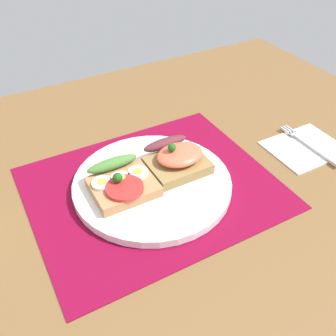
% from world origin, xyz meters
% --- Properties ---
extents(ground_plane, '(1.20, 0.90, 0.03)m').
position_xyz_m(ground_plane, '(0.00, 0.00, -0.02)').
color(ground_plane, brown).
extents(placemat, '(0.40, 0.33, 0.00)m').
position_xyz_m(placemat, '(0.00, 0.00, 0.00)').
color(placemat, maroon).
rests_on(placemat, ground_plane).
extents(plate, '(0.26, 0.26, 0.01)m').
position_xyz_m(plate, '(0.00, 0.00, 0.01)').
color(plate, white).
rests_on(plate, placemat).
extents(sandwich_egg_tomato, '(0.10, 0.10, 0.04)m').
position_xyz_m(sandwich_egg_tomato, '(-0.05, 0.00, 0.03)').
color(sandwich_egg_tomato, '#B47A4D').
rests_on(sandwich_egg_tomato, plate).
extents(sandwich_salmon, '(0.10, 0.09, 0.05)m').
position_xyz_m(sandwich_salmon, '(0.05, 0.01, 0.04)').
color(sandwich_salmon, olive).
rests_on(sandwich_salmon, plate).
extents(napkin, '(0.14, 0.11, 0.01)m').
position_xyz_m(napkin, '(0.31, -0.04, 0.00)').
color(napkin, white).
rests_on(napkin, ground_plane).
extents(fork, '(0.02, 0.15, 0.00)m').
position_xyz_m(fork, '(0.31, -0.04, 0.01)').
color(fork, '#B7B7BC').
rests_on(fork, napkin).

